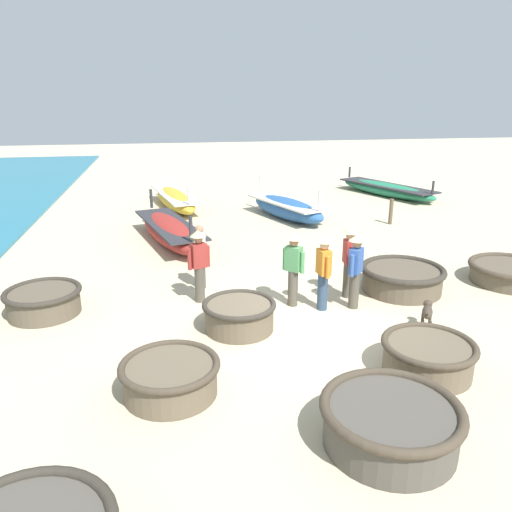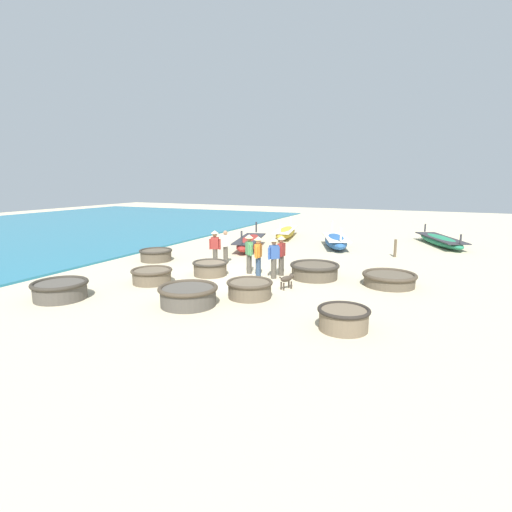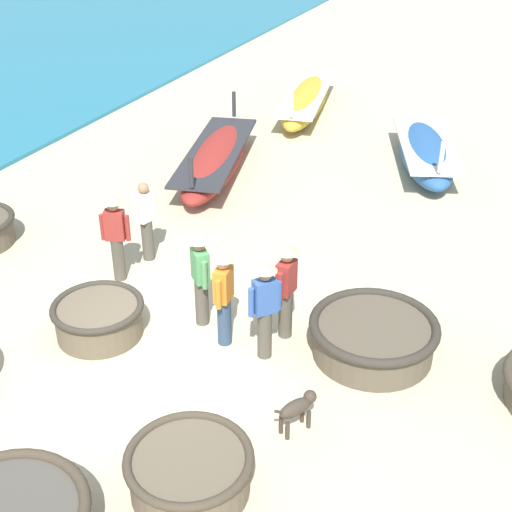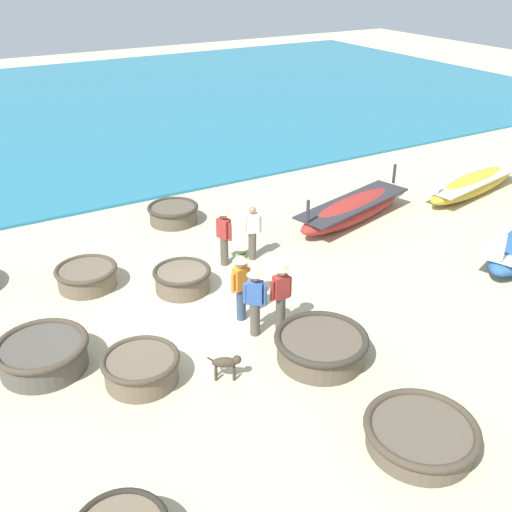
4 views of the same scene
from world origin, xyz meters
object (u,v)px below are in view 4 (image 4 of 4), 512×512
Objects in this scene: coracle_far_right at (43,354)px; dog at (227,363)px; fisherman_crouching at (255,298)px; fisherman_standing_left at (224,233)px; coracle_nearest at (421,434)px; long_boat_white_hull at (353,209)px; fisherman_standing_right at (252,231)px; coracle_far_left at (87,276)px; long_boat_ochre_hull at (473,184)px; coracle_front_left at (182,279)px; fisherman_hauling at (281,292)px; fisherman_with_hat at (241,269)px; fisherman_by_coracle at (241,283)px; coracle_beside_post at (141,368)px; coracle_center at (321,346)px; coracle_weathered at (173,213)px.

coracle_far_right is 3.06× the size of dog.
fisherman_crouching and fisherman_standing_left have the same top height.
long_boat_white_hull reaches higher than coracle_nearest.
fisherman_standing_right is at bearing 83.98° from fisherman_standing_left.
fisherman_standing_right is 5.24m from dog.
coracle_far_left is 13.55m from long_boat_ochre_hull.
fisherman_hauling reaches higher than coracle_front_left.
fisherman_standing_right is (-1.92, 1.41, -0.12)m from fisherman_with_hat.
long_boat_ochre_hull is at bearing 104.83° from fisherman_by_coracle.
fisherman_with_hat and fisherman_hauling have the same top height.
coracle_beside_post is at bearing -37.08° from coracle_front_left.
coracle_center is 2.05m from dog.
dog is at bearing 15.22° from coracle_far_left.
coracle_far_left is 2.46m from coracle_front_left.
long_boat_ochre_hull is (0.30, 5.09, -0.02)m from long_boat_white_hull.
coracle_front_left is at bearing -144.15° from fisherman_with_hat.
coracle_far_right is at bearing -95.79° from fisherman_by_coracle.
coracle_far_right reaches higher than dog.
fisherman_standing_left is 2.69× the size of dog.
coracle_far_right reaches higher than coracle_center.
fisherman_with_hat is 1.00× the size of fisherman_by_coracle.
fisherman_standing_right is (0.39, -9.14, 0.48)m from long_boat_ochre_hull.
coracle_front_left is at bearing -155.73° from fisherman_hauling.
long_boat_ochre_hull is at bearing 99.05° from coracle_far_right.
coracle_far_left is 9.05m from coracle_nearest.
long_boat_white_hull is (-1.26, 6.43, 0.06)m from coracle_front_left.
fisherman_standing_right is at bearing 167.51° from coracle_center.
dog is (2.33, -1.63, -0.59)m from fisherman_with_hat.
coracle_front_left is (-1.47, 3.76, -0.03)m from coracle_far_right.
fisherman_by_coracle is at bearing -75.17° from long_boat_ochre_hull.
fisherman_crouching is 3.66m from fisherman_standing_right.
coracle_center is 4.81m from fisherman_standing_left.
fisherman_crouching is at bearing -170.02° from coracle_nearest.
fisherman_by_coracle reaches higher than coracle_weathered.
coracle_far_right is 1.21× the size of fisherman_standing_right.
fisherman_hauling is at bearing -2.09° from coracle_weathered.
coracle_front_left is (1.38, 2.04, 0.01)m from coracle_far_left.
fisherman_crouching reaches higher than coracle_far_right.
fisherman_with_hat is at bearing 47.79° from coracle_far_left.
coracle_far_right is 10.55m from long_boat_white_hull.
coracle_nearest is 1.36× the size of coracle_front_left.
fisherman_hauling reaches higher than coracle_center.
fisherman_standing_right reaches higher than coracle_far_left.
coracle_center is at bearing -179.30° from coracle_nearest.
fisherman_standing_left is at bearing 160.62° from fisherman_by_coracle.
fisherman_standing_right reaches higher than coracle_far_right.
fisherman_hauling is 2.19m from dog.
coracle_far_right is at bearing -68.11° from fisherman_standing_left.
fisherman_by_coracle is at bearing -7.94° from coracle_weathered.
fisherman_standing_left is (3.32, 0.08, 0.65)m from coracle_weathered.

